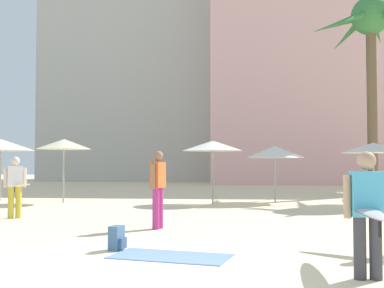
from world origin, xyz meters
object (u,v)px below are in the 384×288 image
object	(u,v)px
cafe_umbrella_0	(64,144)
cafe_umbrella_5	(275,152)
cafe_umbrella_1	(1,145)
person_far_left	(365,208)
beach_towel	(171,256)
backpack	(117,238)
cafe_umbrella_3	(213,146)
person_far_right	(17,185)
palm_tree_far_left	(371,34)
cafe_umbrella_6	(373,148)
person_mid_right	(158,186)

from	to	relation	value
cafe_umbrella_0	cafe_umbrella_5	size ratio (longest dim) A/B	1.08
cafe_umbrella_5	cafe_umbrella_1	bearing A→B (deg)	-176.03
cafe_umbrella_5	person_far_left	xyz separation A→B (m)	(0.16, -12.65, -1.07)
cafe_umbrella_5	beach_towel	world-z (taller)	cafe_umbrella_5
cafe_umbrella_5	backpack	world-z (taller)	cafe_umbrella_5
cafe_umbrella_3	person_far_right	xyz separation A→B (m)	(-5.22, -5.23, -1.27)
person_far_right	cafe_umbrella_1	bearing A→B (deg)	-177.07
beach_towel	backpack	world-z (taller)	backpack
palm_tree_far_left	backpack	distance (m)	19.19
beach_towel	person_far_left	distance (m)	3.11
palm_tree_far_left	cafe_umbrella_6	world-z (taller)	palm_tree_far_left
beach_towel	person_far_right	distance (m)	7.31
cafe_umbrella_5	beach_towel	bearing A→B (deg)	-102.66
cafe_umbrella_1	person_far_right	bearing A→B (deg)	-59.10
cafe_umbrella_0	person_far_right	xyz separation A→B (m)	(0.56, -5.15, -1.35)
beach_towel	palm_tree_far_left	bearing A→B (deg)	64.61
cafe_umbrella_3	person_far_left	bearing A→B (deg)	-77.52
person_far_left	beach_towel	bearing A→B (deg)	66.43
cafe_umbrella_1	cafe_umbrella_0	bearing A→B (deg)	-7.77
cafe_umbrella_3	person_far_left	size ratio (longest dim) A/B	0.86
beach_towel	cafe_umbrella_1	bearing A→B (deg)	127.86
person_far_right	person_far_left	xyz separation A→B (m)	(7.78, -6.37, -0.02)
cafe_umbrella_1	person_far_left	world-z (taller)	cafe_umbrella_1
cafe_umbrella_1	cafe_umbrella_6	world-z (taller)	cafe_umbrella_1
beach_towel	person_far_right	xyz separation A→B (m)	(-5.04, 5.21, 0.91)
beach_towel	person_far_left	world-z (taller)	person_far_left
cafe_umbrella_5	backpack	distance (m)	11.70
cafe_umbrella_3	person_far_right	bearing A→B (deg)	-134.91
person_far_left	palm_tree_far_left	bearing A→B (deg)	-16.34
cafe_umbrella_3	cafe_umbrella_0	bearing A→B (deg)	-179.16
cafe_umbrella_5	person_far_left	size ratio (longest dim) A/B	0.82
cafe_umbrella_0	cafe_umbrella_3	size ratio (longest dim) A/B	1.04
cafe_umbrella_6	person_far_right	bearing A→B (deg)	-153.57
cafe_umbrella_6	person_mid_right	bearing A→B (deg)	-132.66
cafe_umbrella_1	backpack	world-z (taller)	cafe_umbrella_1
cafe_umbrella_0	cafe_umbrella_1	distance (m)	2.77
cafe_umbrella_0	cafe_umbrella_1	world-z (taller)	cafe_umbrella_1
cafe_umbrella_5	person_far_right	distance (m)	9.93
palm_tree_far_left	person_far_left	bearing A→B (deg)	-105.72
backpack	person_far_right	distance (m)	6.25
cafe_umbrella_0	person_far_left	bearing A→B (deg)	-54.08
palm_tree_far_left	cafe_umbrella_1	size ratio (longest dim) A/B	3.60
cafe_umbrella_0	person_far_left	size ratio (longest dim) A/B	0.89
palm_tree_far_left	beach_towel	xyz separation A→B (m)	(-7.55, -15.91, -7.77)
cafe_umbrella_1	beach_towel	world-z (taller)	cafe_umbrella_1
beach_towel	person_mid_right	bearing A→B (deg)	102.85
palm_tree_far_left	cafe_umbrella_6	bearing A→B (deg)	-105.06
cafe_umbrella_0	palm_tree_far_left	bearing A→B (deg)	22.88
person_far_left	cafe_umbrella_5	bearing A→B (deg)	0.11
person_mid_right	cafe_umbrella_0	bearing A→B (deg)	141.69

